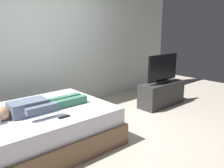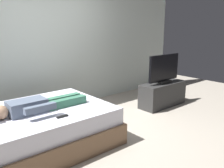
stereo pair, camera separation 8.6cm
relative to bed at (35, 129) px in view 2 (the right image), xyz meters
name	(u,v)px [view 2 (the right image)]	position (x,y,z in m)	size (l,w,h in m)	color
ground_plane	(99,138)	(0.84, -0.36, -0.26)	(10.00, 10.00, 0.00)	#ADA393
back_wall	(63,39)	(1.24, 1.35, 1.14)	(6.40, 0.10, 2.80)	silver
bed	(35,129)	(0.00, 0.00, 0.00)	(2.08, 1.51, 0.54)	brown
person	(37,106)	(0.03, -0.06, 0.36)	(1.26, 0.46, 0.18)	slate
remote	(62,116)	(0.18, -0.47, 0.29)	(0.15, 0.04, 0.02)	black
tv_stand	(163,94)	(2.79, -0.02, -0.01)	(1.10, 0.40, 0.50)	#2D2D2D
tv	(164,69)	(2.79, -0.02, 0.52)	(0.88, 0.20, 0.59)	black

